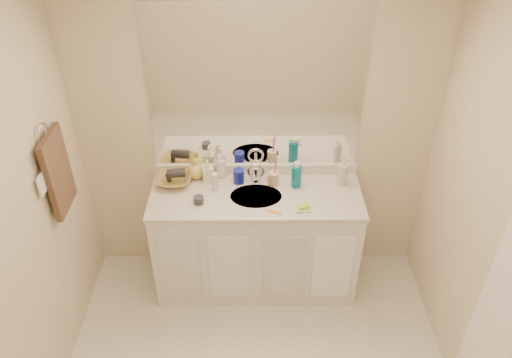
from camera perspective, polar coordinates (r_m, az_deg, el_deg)
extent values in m
cube|color=white|center=(1.92, 0.17, 15.85)|extent=(2.60, 2.60, 0.02)
cube|color=beige|center=(3.61, -0.03, 4.95)|extent=(2.60, 0.02, 2.40)
cube|color=beige|center=(2.89, -27.01, -9.04)|extent=(0.02, 2.60, 2.40)
cube|color=beige|center=(2.90, 27.10, -8.84)|extent=(0.02, 2.60, 2.40)
cube|color=white|center=(3.86, 0.00, -7.10)|extent=(1.50, 0.55, 0.85)
cube|color=beige|center=(3.57, 0.00, -1.93)|extent=(1.52, 0.57, 0.03)
cube|color=white|center=(3.75, -0.03, 1.16)|extent=(1.52, 0.03, 0.08)
cylinder|color=#B5AD9F|center=(3.56, 0.00, -2.09)|extent=(0.37, 0.37, 0.02)
cylinder|color=silver|center=(3.66, -0.02, 0.47)|extent=(0.02, 0.02, 0.11)
cube|color=white|center=(3.44, -0.03, 10.06)|extent=(1.48, 0.01, 1.20)
cylinder|color=navy|center=(3.65, -1.99, 0.34)|extent=(0.09, 0.09, 0.11)
cylinder|color=beige|center=(3.63, 2.01, 0.06)|extent=(0.08, 0.08, 0.10)
cylinder|color=#DF3A7F|center=(3.58, 2.20, 1.33)|extent=(0.02, 0.04, 0.20)
cylinder|color=#0B7088|center=(3.61, 4.64, 0.31)|extent=(0.09, 0.09, 0.17)
cylinder|color=silver|center=(3.67, 9.84, 0.48)|extent=(0.07, 0.07, 0.16)
cube|color=silver|center=(3.45, 5.43, -3.34)|extent=(0.12, 0.10, 0.01)
cube|color=#ABE237|center=(3.43, 5.45, -3.11)|extent=(0.09, 0.08, 0.03)
cube|color=orange|center=(3.41, 2.17, -3.82)|extent=(0.10, 0.06, 0.00)
cylinder|color=#303136|center=(3.50, -6.58, -2.38)|extent=(0.07, 0.07, 0.05)
cylinder|color=silver|center=(3.58, -4.71, -0.30)|extent=(0.05, 0.05, 0.14)
imported|color=white|center=(3.70, -4.03, 1.54)|extent=(0.10, 0.10, 0.19)
imported|color=#F8F5CA|center=(3.67, -5.55, 0.99)|extent=(0.09, 0.09, 0.18)
imported|color=#DDCC56|center=(3.71, -6.91, 1.21)|extent=(0.13, 0.13, 0.16)
imported|color=#A88944|center=(3.70, -9.32, -0.08)|extent=(0.25, 0.25, 0.06)
cylinder|color=black|center=(3.67, -9.10, 0.67)|extent=(0.14, 0.08, 0.07)
torus|color=silver|center=(3.24, -23.19, 5.04)|extent=(0.01, 0.11, 0.11)
cube|color=#36261D|center=(3.38, -21.70, 0.69)|extent=(0.04, 0.32, 0.55)
cube|color=white|center=(3.21, -23.31, -0.64)|extent=(0.01, 0.08, 0.13)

